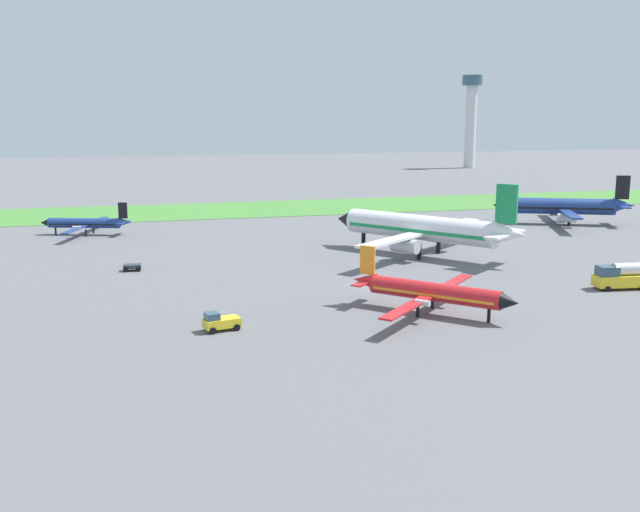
# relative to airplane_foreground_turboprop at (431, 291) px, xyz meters

# --- Properties ---
(ground_plane) EXTENTS (600.00, 600.00, 0.00)m
(ground_plane) POSITION_rel_airplane_foreground_turboprop_xyz_m (-2.52, 14.50, -2.47)
(ground_plane) COLOR slate
(grass_taxiway_strip) EXTENTS (360.00, 28.00, 0.08)m
(grass_taxiway_strip) POSITION_rel_airplane_foreground_turboprop_xyz_m (-2.52, 91.25, -2.43)
(grass_taxiway_strip) COLOR #478438
(grass_taxiway_strip) RESTS_ON ground_plane
(airplane_foreground_turboprop) EXTENTS (17.21, 16.68, 6.76)m
(airplane_foreground_turboprop) POSITION_rel_airplane_foreground_turboprop_xyz_m (0.00, 0.00, 0.00)
(airplane_foreground_turboprop) COLOR red
(airplane_foreground_turboprop) RESTS_ON ground_plane
(airplane_parked_jet_far) EXTENTS (26.03, 26.18, 9.77)m
(airplane_parked_jet_far) POSITION_rel_airplane_foreground_turboprop_xyz_m (50.98, 53.19, 1.04)
(airplane_parked_jet_far) COLOR navy
(airplane_parked_jet_far) RESTS_ON ground_plane
(airplane_midfield_jet) EXTENTS (27.93, 28.34, 11.80)m
(airplane_midfield_jet) POSITION_rel_airplane_foreground_turboprop_xyz_m (11.86, 30.47, 1.78)
(airplane_midfield_jet) COLOR white
(airplane_midfield_jet) RESTS_ON ground_plane
(airplane_taxiing_turboprop) EXTENTS (16.58, 19.18, 5.93)m
(airplane_taxiing_turboprop) POSITION_rel_airplane_foreground_turboprop_xyz_m (-39.34, 63.80, -0.31)
(airplane_taxiing_turboprop) COLOR navy
(airplane_taxiing_turboprop) RESTS_ON ground_plane
(pushback_tug_near_gate) EXTENTS (3.90, 2.69, 1.95)m
(pushback_tug_near_gate) POSITION_rel_airplane_foreground_turboprop_xyz_m (-22.99, -0.45, -1.56)
(pushback_tug_near_gate) COLOR yellow
(pushback_tug_near_gate) RESTS_ON ground_plane
(fuel_truck_midfield) EXTENTS (6.74, 3.26, 3.29)m
(fuel_truck_midfield) POSITION_rel_airplane_foreground_turboprop_xyz_m (27.26, 4.42, -0.89)
(fuel_truck_midfield) COLOR yellow
(fuel_truck_midfield) RESTS_ON ground_plane
(baggage_cart_by_runway) EXTENTS (2.47, 1.87, 0.90)m
(baggage_cart_by_runway) POSITION_rel_airplane_foreground_turboprop_xyz_m (-31.48, 30.59, -1.90)
(baggage_cart_by_runway) COLOR #2D333D
(baggage_cart_by_runway) RESTS_ON ground_plane
(control_tower) EXTENTS (8.00, 8.00, 36.68)m
(control_tower) POSITION_rel_airplane_foreground_turboprop_xyz_m (101.82, 196.80, 19.15)
(control_tower) COLOR silver
(control_tower) RESTS_ON ground_plane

